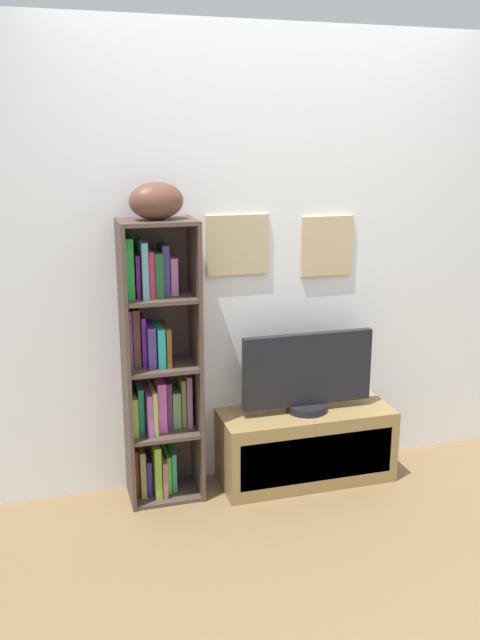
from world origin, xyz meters
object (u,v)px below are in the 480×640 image
Objects in this scene: tv_stand at (306,445)px; bookshelf at (156,368)px; football at (156,201)px; television at (308,373)px.

bookshelf is at bearing 174.56° from tv_stand.
bookshelf is 0.95m from tv_stand.
football is at bearing -54.35° from bookshelf.
bookshelf is 0.81m from television.
tv_stand is (0.78, -0.05, -1.35)m from football.
television is (0.78, -0.04, -0.93)m from football.
tv_stand is at bearing -5.44° from bookshelf.
television is (-0.00, 0.00, 0.42)m from tv_stand.
television reaches higher than tv_stand.
football is at bearing 176.74° from television.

